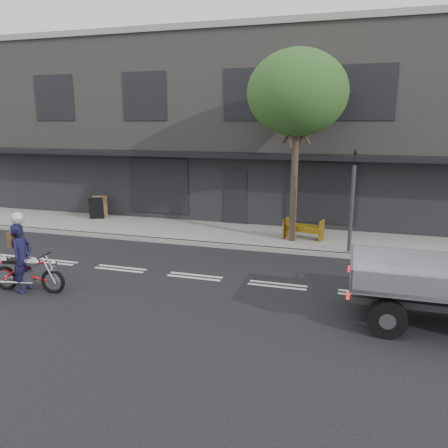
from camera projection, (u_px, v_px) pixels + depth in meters
ground at (195, 277)px, 12.56m from camera, size 80.00×80.00×0.00m
sidewalk at (237, 235)px, 16.93m from camera, size 32.00×3.20×0.15m
kerb at (225, 246)px, 15.43m from camera, size 32.00×0.20×0.15m
building_main at (271, 129)px, 22.19m from camera, size 26.00×10.00×8.00m
street_tree at (297, 93)px, 14.66m from camera, size 3.40×3.40×6.74m
traffic_light_pole at (352, 207)px, 14.14m from camera, size 0.12×0.12×3.50m
motorcycle at (28, 272)px, 11.37m from camera, size 2.03×0.59×1.04m
rider at (22, 258)px, 11.32m from camera, size 0.50×0.70×1.81m
construction_barrier at (303, 230)px, 15.72m from camera, size 1.48×0.89×0.78m
sandwich_board at (96, 208)px, 19.17m from camera, size 0.74×0.63×0.99m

